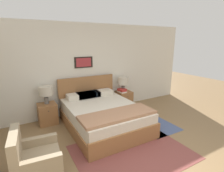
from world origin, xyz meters
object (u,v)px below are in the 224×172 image
at_px(bed, 103,115).
at_px(table_lamp_by_door, 123,81).
at_px(table_lamp_near_window, 46,91).
at_px(nightstand_near_window, 48,114).
at_px(nightstand_by_door, 124,99).
at_px(armchair, 35,164).

xyz_separation_m(bed, table_lamp_by_door, (1.16, 0.88, 0.55)).
height_order(bed, table_lamp_near_window, bed).
height_order(nightstand_near_window, nightstand_by_door, same).
relative_size(bed, table_lamp_near_window, 4.72).
relative_size(nightstand_near_window, nightstand_by_door, 1.00).
xyz_separation_m(table_lamp_near_window, table_lamp_by_door, (2.34, 0.00, 0.00)).
xyz_separation_m(bed, nightstand_near_window, (-1.18, 0.85, -0.05)).
bearing_deg(bed, nightstand_by_door, 35.74).
xyz_separation_m(nightstand_near_window, table_lamp_near_window, (0.01, 0.03, 0.60)).
bearing_deg(nightstand_by_door, nightstand_near_window, 180.00).
bearing_deg(nightstand_near_window, nightstand_by_door, 0.00).
bearing_deg(nightstand_near_window, armchair, -104.52).
bearing_deg(table_lamp_by_door, nightstand_near_window, -179.30).
relative_size(armchair, nightstand_near_window, 1.61).
relative_size(bed, table_lamp_by_door, 4.72).
bearing_deg(table_lamp_near_window, bed, -36.85).
height_order(bed, nightstand_near_window, bed).
distance_m(bed, table_lamp_near_window, 1.57).
distance_m(armchair, table_lamp_by_door, 3.52).
bearing_deg(nightstand_by_door, bed, -144.26).
xyz_separation_m(nightstand_by_door, table_lamp_by_door, (-0.02, 0.03, 0.60)).
bearing_deg(armchair, table_lamp_near_window, 170.47).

